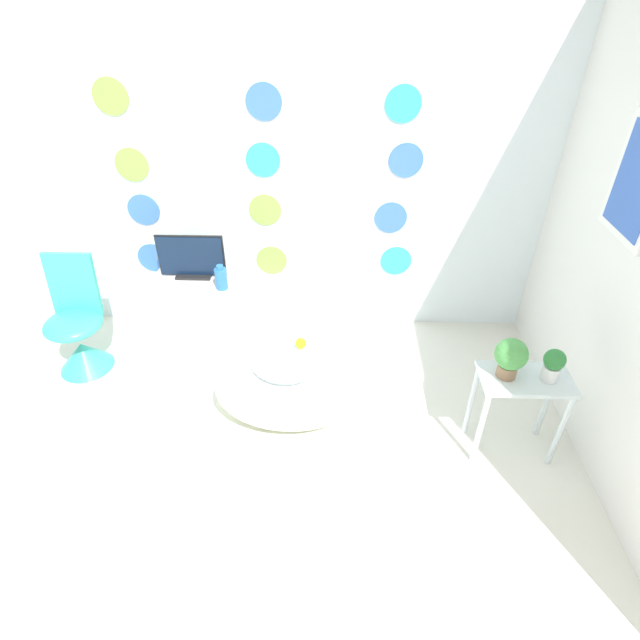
# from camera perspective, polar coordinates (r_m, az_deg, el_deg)

# --- Properties ---
(ground_plane) EXTENTS (12.00, 12.00, 0.00)m
(ground_plane) POSITION_cam_1_polar(r_m,az_deg,el_deg) (2.79, -10.28, -25.56)
(ground_plane) COLOR silver
(wall_back_dotted) EXTENTS (4.99, 0.05, 2.60)m
(wall_back_dotted) POSITION_cam_1_polar(r_m,az_deg,el_deg) (3.62, -6.30, 17.29)
(wall_back_dotted) COLOR white
(wall_back_dotted) RESTS_ON ground_plane
(wall_right) EXTENTS (0.06, 3.09, 2.60)m
(wall_right) POSITION_cam_1_polar(r_m,az_deg,el_deg) (3.01, 32.40, 8.10)
(wall_right) COLOR silver
(wall_right) RESTS_ON ground_plane
(rug) EXTENTS (1.13, 0.64, 0.01)m
(rug) POSITION_cam_1_polar(r_m,az_deg,el_deg) (3.26, -2.65, -12.40)
(rug) COLOR silver
(rug) RESTS_ON ground_plane
(bathtub) EXTENTS (0.94, 0.57, 0.53)m
(bathtub) POSITION_cam_1_polar(r_m,az_deg,el_deg) (3.16, -3.50, -7.61)
(bathtub) COLOR white
(bathtub) RESTS_ON ground_plane
(rubber_duck) EXTENTS (0.07, 0.07, 0.08)m
(rubber_duck) POSITION_cam_1_polar(r_m,az_deg,el_deg) (3.01, -2.22, -2.63)
(rubber_duck) COLOR yellow
(rubber_duck) RESTS_ON bathtub
(chair) EXTENTS (0.40, 0.40, 0.85)m
(chair) POSITION_cam_1_polar(r_m,az_deg,el_deg) (3.94, -25.83, -1.76)
(chair) COLOR #38B2A3
(chair) RESTS_ON ground_plane
(tv_cabinet) EXTENTS (0.59, 0.42, 0.54)m
(tv_cabinet) POSITION_cam_1_polar(r_m,az_deg,el_deg) (3.95, -13.59, 1.47)
(tv_cabinet) COLOR silver
(tv_cabinet) RESTS_ON ground_plane
(tv) EXTENTS (0.48, 0.12, 0.33)m
(tv) POSITION_cam_1_polar(r_m,az_deg,el_deg) (3.74, -14.47, 6.81)
(tv) COLOR black
(tv) RESTS_ON tv_cabinet
(vase) EXTENTS (0.08, 0.08, 0.18)m
(vase) POSITION_cam_1_polar(r_m,az_deg,el_deg) (3.58, -11.23, 4.71)
(vase) COLOR #2D72B7
(vase) RESTS_ON tv_cabinet
(side_table) EXTENTS (0.50, 0.28, 0.57)m
(side_table) POSITION_cam_1_polar(r_m,az_deg,el_deg) (3.07, 22.01, -7.82)
(side_table) COLOR silver
(side_table) RESTS_ON ground_plane
(potted_plant_left) EXTENTS (0.18, 0.18, 0.24)m
(potted_plant_left) POSITION_cam_1_polar(r_m,az_deg,el_deg) (2.88, 20.97, -3.92)
(potted_plant_left) COLOR #8C6B4C
(potted_plant_left) RESTS_ON side_table
(potted_plant_right) EXTENTS (0.12, 0.12, 0.20)m
(potted_plant_right) POSITION_cam_1_polar(r_m,az_deg,el_deg) (2.96, 25.11, -4.57)
(potted_plant_right) COLOR white
(potted_plant_right) RESTS_ON side_table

